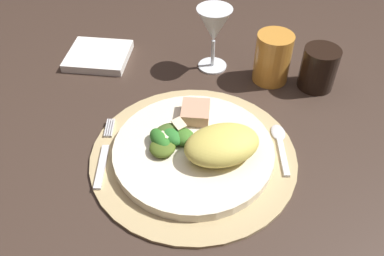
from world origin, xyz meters
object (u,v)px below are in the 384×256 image
(dinner_plate, at_px, (193,150))
(napkin, at_px, (99,56))
(dining_table, at_px, (211,159))
(dark_tumbler, at_px, (319,68))
(fork, at_px, (104,155))
(spoon, at_px, (280,140))
(amber_tumbler, at_px, (273,58))
(wine_glass, at_px, (214,27))

(dinner_plate, relative_size, napkin, 2.06)
(dining_table, relative_size, napkin, 8.52)
(napkin, height_order, dark_tumbler, dark_tumbler)
(napkin, bearing_deg, dining_table, -38.37)
(dark_tumbler, bearing_deg, dining_table, -161.52)
(fork, relative_size, napkin, 1.22)
(fork, xyz_separation_m, napkin, (-0.04, 0.30, 0.00))
(fork, distance_m, napkin, 0.31)
(dark_tumbler, bearing_deg, spoon, -123.36)
(dining_table, xyz_separation_m, spoon, (0.11, -0.09, 0.15))
(spoon, height_order, dark_tumbler, dark_tumbler)
(amber_tumbler, bearing_deg, dark_tumbler, -17.46)
(spoon, xyz_separation_m, dark_tumbler, (0.11, 0.16, 0.04))
(dinner_plate, height_order, dark_tumbler, dark_tumbler)
(dinner_plate, distance_m, spoon, 0.16)
(dining_table, distance_m, dark_tumbler, 0.29)
(dinner_plate, relative_size, spoon, 2.24)
(dinner_plate, distance_m, wine_glass, 0.28)
(dining_table, xyz_separation_m, amber_tumbler, (0.13, 0.10, 0.19))
(spoon, xyz_separation_m, wine_glass, (-0.10, 0.24, 0.09))
(dining_table, relative_size, dinner_plate, 4.13)
(fork, bearing_deg, dining_table, 29.18)
(dining_table, height_order, dinner_plate, dinner_plate)
(napkin, relative_size, wine_glass, 0.96)
(wine_glass, bearing_deg, dining_table, -93.91)
(dinner_plate, relative_size, dark_tumbler, 3.14)
(dining_table, relative_size, wine_glass, 8.20)
(dining_table, distance_m, spoon, 0.20)
(napkin, bearing_deg, fork, -81.60)
(dining_table, height_order, dark_tumbler, dark_tumbler)
(dinner_plate, bearing_deg, dining_table, 68.33)
(spoon, xyz_separation_m, amber_tumbler, (0.02, 0.19, 0.04))
(fork, height_order, amber_tumbler, amber_tumbler)
(spoon, bearing_deg, dark_tumbler, 56.64)
(dinner_plate, bearing_deg, spoon, 8.38)
(dining_table, bearing_deg, napkin, 141.63)
(napkin, bearing_deg, dinner_plate, -57.12)
(dining_table, height_order, spoon, spoon)
(fork, distance_m, amber_tumbler, 0.39)
(dining_table, bearing_deg, dinner_plate, -111.67)
(spoon, height_order, wine_glass, wine_glass)
(fork, bearing_deg, wine_glass, 51.43)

